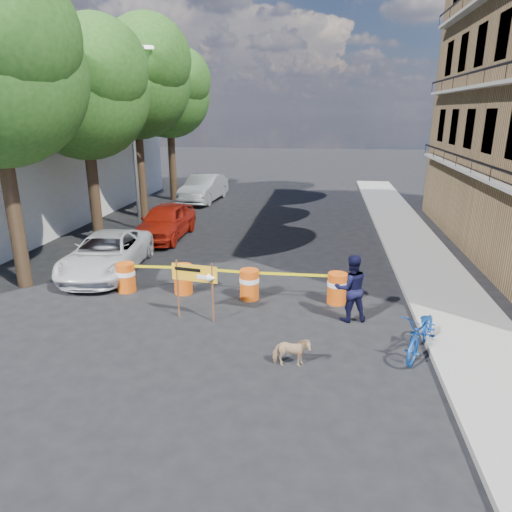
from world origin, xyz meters
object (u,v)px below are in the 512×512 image
(barrel_mid_right, at_px, (249,284))
(pedestrian, at_px, (351,288))
(dog, at_px, (291,352))
(bicycle, at_px, (424,313))
(barrel_far_right, at_px, (337,288))
(sedan_silver, at_px, (204,188))
(suv_white, at_px, (107,254))
(sedan_red, at_px, (165,221))
(barrel_far_left, at_px, (126,277))
(barrel_mid_left, at_px, (183,278))
(detour_sign, at_px, (200,279))

(barrel_mid_right, distance_m, pedestrian, 3.06)
(dog, bearing_deg, bicycle, -77.25)
(barrel_far_right, relative_size, sedan_silver, 0.18)
(suv_white, xyz_separation_m, sedan_red, (0.50, 4.58, 0.09))
(barrel_far_left, xyz_separation_m, bicycle, (8.21, -2.63, 0.54))
(pedestrian, distance_m, sedan_silver, 17.72)
(barrel_far_left, xyz_separation_m, sedan_red, (-0.86, 6.15, 0.28))
(barrel_mid_left, distance_m, sedan_silver, 14.94)
(barrel_far_left, distance_m, sedan_red, 6.22)
(sedan_red, bearing_deg, barrel_mid_left, -66.23)
(barrel_mid_left, relative_size, dog, 1.11)
(detour_sign, height_order, dog, detour_sign)
(barrel_far_left, distance_m, pedestrian, 6.79)
(sedan_red, bearing_deg, bicycle, -43.91)
(barrel_mid_right, bearing_deg, detour_sign, -122.79)
(barrel_mid_left, distance_m, barrel_mid_right, 2.06)
(sedan_silver, bearing_deg, suv_white, -85.38)
(barrel_mid_left, relative_size, barrel_mid_right, 1.00)
(barrel_mid_left, relative_size, detour_sign, 0.55)
(barrel_mid_right, bearing_deg, barrel_far_left, 179.44)
(pedestrian, relative_size, bicycle, 0.90)
(barrel_mid_left, height_order, detour_sign, detour_sign)
(bicycle, bearing_deg, pedestrian, 158.96)
(barrel_mid_left, bearing_deg, barrel_far_right, -1.00)
(dog, xyz_separation_m, suv_white, (-6.70, 5.18, 0.32))
(barrel_far_left, distance_m, barrel_mid_left, 1.78)
(barrel_mid_left, height_order, sedan_silver, sedan_silver)
(barrel_far_left, height_order, sedan_red, sedan_red)
(suv_white, bearing_deg, bicycle, -30.49)
(detour_sign, height_order, pedestrian, pedestrian)
(dog, distance_m, suv_white, 8.48)
(pedestrian, height_order, sedan_red, pedestrian)
(barrel_mid_left, bearing_deg, suv_white, 155.11)
(pedestrian, xyz_separation_m, sedan_silver, (-8.08, 15.77, -0.09))
(barrel_mid_left, xyz_separation_m, dog, (3.56, -3.72, -0.13))
(barrel_mid_right, relative_size, pedestrian, 0.50)
(bicycle, distance_m, dog, 3.11)
(barrel_far_right, relative_size, dog, 1.11)
(barrel_far_right, bearing_deg, sedan_red, 139.81)
(bicycle, xyz_separation_m, sedan_silver, (-9.60, 17.34, -0.20))
(barrel_far_left, xyz_separation_m, suv_white, (-1.36, 1.57, 0.19))
(detour_sign, relative_size, pedestrian, 0.89)
(dog, bearing_deg, sedan_red, 26.39)
(barrel_far_left, bearing_deg, suv_white, 130.95)
(barrel_far_right, height_order, sedan_red, sedan_red)
(barrel_mid_left, height_order, bicycle, bicycle)
(barrel_far_left, distance_m, barrel_mid_right, 3.84)
(bicycle, distance_m, suv_white, 10.46)
(barrel_far_left, relative_size, suv_white, 0.19)
(barrel_mid_left, distance_m, suv_white, 3.47)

